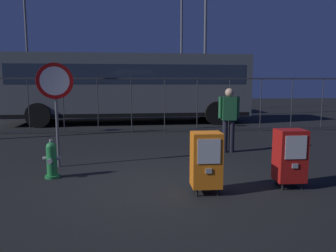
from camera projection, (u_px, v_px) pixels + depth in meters
ground_plane at (157, 185)px, 5.85m from camera, size 60.00×60.00×0.00m
fire_hydrant at (52, 160)px, 6.25m from camera, size 0.33×0.31×0.75m
newspaper_box_primary at (290, 155)px, 5.65m from camera, size 0.48×0.42×1.02m
newspaper_box_secondary at (206, 160)px, 5.34m from camera, size 0.48×0.42×1.02m
stop_sign at (56, 93)px, 6.88m from camera, size 0.71×0.31×2.23m
pedestrian at (229, 116)px, 8.45m from camera, size 0.55×0.22×1.67m
fence_barrier at (148, 104)px, 11.84m from camera, size 18.03×0.04×2.00m
bus_near at (130, 85)px, 14.64m from camera, size 10.60×3.14×3.00m
bus_far at (97, 84)px, 18.23m from camera, size 10.51×2.80×3.00m
street_light_near_left at (182, 43)px, 20.52m from camera, size 0.32×0.32×7.33m
street_light_far_left at (205, 45)px, 16.78m from camera, size 0.32×0.32×6.35m
street_light_far_right at (27, 40)px, 20.11m from camera, size 0.32×0.32×7.62m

